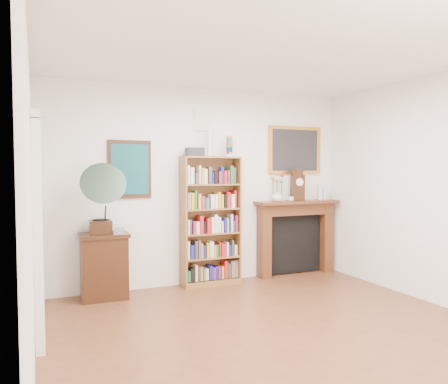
% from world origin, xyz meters
% --- Properties ---
extents(room, '(4.51, 5.01, 2.81)m').
position_xyz_m(room, '(0.00, 0.00, 1.40)').
color(room, '#5B301B').
rests_on(room, ground).
extents(door_casing, '(0.08, 1.02, 2.17)m').
position_xyz_m(door_casing, '(-2.21, 1.20, 1.26)').
color(door_casing, white).
rests_on(door_casing, left_wall).
extents(teal_poster, '(0.58, 0.04, 0.78)m').
position_xyz_m(teal_poster, '(-1.05, 2.48, 1.65)').
color(teal_poster, black).
rests_on(teal_poster, back_wall).
extents(small_picture, '(0.26, 0.04, 0.30)m').
position_xyz_m(small_picture, '(0.00, 2.48, 2.35)').
color(small_picture, white).
rests_on(small_picture, back_wall).
extents(gilt_painting, '(0.95, 0.04, 0.75)m').
position_xyz_m(gilt_painting, '(1.55, 2.48, 1.95)').
color(gilt_painting, gold).
rests_on(gilt_painting, back_wall).
extents(bookshelf, '(0.85, 0.31, 2.11)m').
position_xyz_m(bookshelf, '(0.06, 2.33, 1.02)').
color(bookshelf, brown).
rests_on(bookshelf, floor).
extents(side_cabinet, '(0.62, 0.46, 0.83)m').
position_xyz_m(side_cabinet, '(-1.43, 2.26, 0.42)').
color(side_cabinet, black).
rests_on(side_cabinet, floor).
extents(fireplace, '(1.38, 0.33, 1.16)m').
position_xyz_m(fireplace, '(1.51, 2.40, 0.68)').
color(fireplace, '#4E2212').
rests_on(fireplace, floor).
extents(gramophone, '(0.58, 0.71, 0.89)m').
position_xyz_m(gramophone, '(-1.46, 2.14, 1.34)').
color(gramophone, black).
rests_on(gramophone, side_cabinet).
extents(cd_stack, '(0.15, 0.15, 0.08)m').
position_xyz_m(cd_stack, '(-1.25, 2.14, 0.87)').
color(cd_stack, '#ACACB8').
rests_on(cd_stack, side_cabinet).
extents(mantel_clock, '(0.22, 0.14, 0.47)m').
position_xyz_m(mantel_clock, '(1.52, 2.34, 1.39)').
color(mantel_clock, black).
rests_on(mantel_clock, fireplace).
extents(flower_vase, '(0.19, 0.19, 0.16)m').
position_xyz_m(flower_vase, '(1.15, 2.34, 1.24)').
color(flower_vase, white).
rests_on(flower_vase, fireplace).
extents(teacup, '(0.11, 0.11, 0.07)m').
position_xyz_m(teacup, '(1.37, 2.29, 1.20)').
color(teacup, white).
rests_on(teacup, fireplace).
extents(bottle_left, '(0.07, 0.07, 0.24)m').
position_xyz_m(bottle_left, '(1.96, 2.37, 1.28)').
color(bottle_left, silver).
rests_on(bottle_left, fireplace).
extents(bottle_right, '(0.06, 0.06, 0.20)m').
position_xyz_m(bottle_right, '(2.04, 2.35, 1.26)').
color(bottle_right, silver).
rests_on(bottle_right, fireplace).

